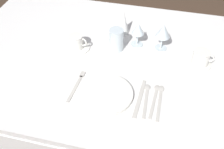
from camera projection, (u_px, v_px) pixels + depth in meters
ground_plane at (121, 138)px, 1.92m from camera, size 6.00×6.00×0.00m
dining_table at (124, 70)px, 1.46m from camera, size 1.80×1.11×0.74m
dinner_plate at (106, 94)px, 1.22m from camera, size 0.25×0.25×0.02m
fork_outer at (77, 85)px, 1.27m from camera, size 0.03×0.21×0.00m
dinner_knife at (139, 99)px, 1.20m from camera, size 0.03×0.23×0.00m
spoon_soup at (146, 96)px, 1.21m from camera, size 0.03×0.20×0.01m
spoon_dessert at (155, 97)px, 1.21m from camera, size 0.03×0.20×0.01m
spoon_tea at (160, 98)px, 1.21m from camera, size 0.03×0.21×0.01m
saucer_left at (77, 48)px, 1.46m from camera, size 0.14×0.14×0.01m
coffee_cup_left at (76, 42)px, 1.44m from camera, size 0.10×0.07×0.07m
saucer_right at (199, 63)px, 1.37m from camera, size 0.12×0.12×0.01m
coffee_cup_right at (201, 57)px, 1.34m from camera, size 0.11×0.09×0.07m
wine_glass_centre at (163, 32)px, 1.39m from camera, size 0.08×0.08×0.15m
wine_glass_left at (138, 30)px, 1.43m from camera, size 0.07×0.07×0.14m
drink_tumbler at (116, 40)px, 1.42m from camera, size 0.08×0.08×0.12m
napkin_folded at (123, 22)px, 1.53m from camera, size 0.07×0.07×0.14m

